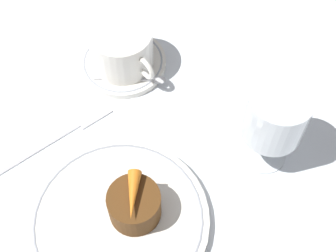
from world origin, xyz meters
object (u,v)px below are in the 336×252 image
at_px(coffee_cup, 122,47).
at_px(dessert_cake, 136,206).
at_px(fork, 65,132).
at_px(wine_glass, 275,118).
at_px(dinner_plate, 119,220).

distance_m(coffee_cup, dessert_cake, 0.25).
relative_size(fork, dessert_cake, 2.97).
height_order(coffee_cup, wine_glass, wine_glass).
xyz_separation_m(dinner_plate, coffee_cup, (-0.19, 0.16, 0.04)).
height_order(coffee_cup, dessert_cake, coffee_cup).
bearing_deg(coffee_cup, wine_glass, 11.37).
bearing_deg(dinner_plate, dessert_cake, 66.58).
bearing_deg(fork, coffee_cup, 106.74).
bearing_deg(wine_glass, fork, -137.47).
distance_m(dinner_plate, dessert_cake, 0.04).
height_order(coffee_cup, fork, coffee_cup).
relative_size(dinner_plate, fork, 1.17).
distance_m(dinner_plate, wine_glass, 0.23).
bearing_deg(dessert_cake, dinner_plate, -113.42).
height_order(dinner_plate, coffee_cup, coffee_cup).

